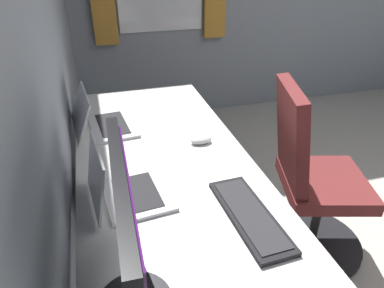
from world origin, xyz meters
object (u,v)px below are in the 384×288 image
Objects in this scene: drawer_pedestal at (162,227)px; laptop_left at (121,187)px; mouse_main at (201,140)px; keyboard_main at (250,215)px; monitor_primary at (128,237)px; office_chair at (310,184)px; laptop_leftmost at (100,120)px.

laptop_left is (-0.22, 0.18, 0.44)m from drawer_pedestal.
keyboard_main is at bearing -179.34° from mouse_main.
mouse_main is (0.78, -0.42, -0.23)m from monitor_primary.
mouse_main is at bearing -28.48° from monitor_primary.
drawer_pedestal is 1.63× the size of keyboard_main.
office_chair is at bearing -52.65° from keyboard_main.
office_chair is at bearing -78.03° from laptop_left.
laptop_leftmost is 1.20× the size of laptop_left.
keyboard_main is (0.23, -0.43, -0.23)m from monitor_primary.
laptop_leftmost is at bearing 1.44° from monitor_primary.
office_chair is (0.66, -0.99, -0.52)m from monitor_primary.
office_chair reaches higher than mouse_main.
keyboard_main is (-0.22, -0.41, -0.04)m from laptop_left.
office_chair is at bearing -101.69° from mouse_main.
monitor_primary is (-0.67, 0.19, 0.63)m from drawer_pedestal.
drawer_pedestal is 0.52m from laptop_left.
office_chair is (-0.12, -0.57, -0.29)m from mouse_main.
monitor_primary reaches higher than drawer_pedestal.
keyboard_main is 0.76m from office_chair.
mouse_main is at bearing -51.45° from laptop_left.
laptop_leftmost is at bearing 57.64° from mouse_main.
drawer_pedestal is at bearing 27.80° from keyboard_main.
mouse_main is at bearing 78.31° from office_chair.
drawer_pedestal is 6.68× the size of mouse_main.
drawer_pedestal is at bearing -16.16° from monitor_primary.
laptop_leftmost is 3.55× the size of mouse_main.
laptop_left is at bearing 140.67° from drawer_pedestal.
laptop_leftmost is 0.38× the size of office_chair.
mouse_main is at bearing -65.27° from drawer_pedestal.
laptop_left is 0.52m from mouse_main.
laptop_leftmost reaches higher than drawer_pedestal.
keyboard_main is at bearing -61.67° from monitor_primary.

